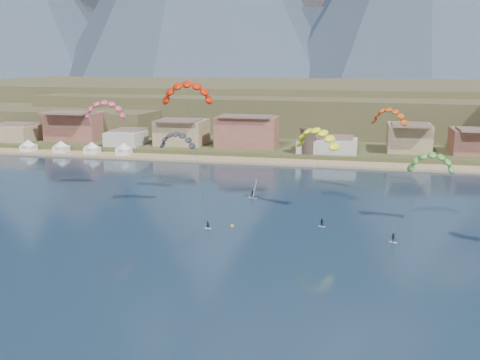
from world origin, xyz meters
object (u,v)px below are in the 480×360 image
object	(u,v)px
buoy	(232,226)
watchtower	(308,141)
kitesurfer_yellow	(317,135)
kitesurfer_red	(187,89)
windsurfer	(253,192)
kitesurfer_green	(431,160)

from	to	relation	value
buoy	watchtower	bearing A→B (deg)	85.03
watchtower	kitesurfer_yellow	bearing A→B (deg)	-82.84
kitesurfer_yellow	buoy	xyz separation A→B (m)	(-15.16, -15.29, -16.77)
kitesurfer_red	windsurfer	xyz separation A→B (m)	(10.18, 18.29, -25.42)
buoy	kitesurfer_red	bearing A→B (deg)	152.30
kitesurfer_green	buoy	size ratio (longest dim) A/B	25.44
kitesurfer_yellow	windsurfer	xyz separation A→B (m)	(-15.63, 8.59, -15.47)
watchtower	buoy	size ratio (longest dim) A/B	11.78
kitesurfer_yellow	windsurfer	size ratio (longest dim) A/B	4.64
kitesurfer_red	kitesurfer_green	world-z (taller)	kitesurfer_red
kitesurfer_yellow	watchtower	bearing A→B (deg)	97.16
windsurfer	watchtower	bearing A→B (deg)	82.48
kitesurfer_yellow	kitesurfer_red	bearing A→B (deg)	-159.40
kitesurfer_green	windsurfer	world-z (taller)	kitesurfer_green
kitesurfer_red	kitesurfer_green	xyz separation A→B (m)	(48.67, 3.84, -13.38)
watchtower	kitesurfer_yellow	xyz separation A→B (m)	(8.18, -65.07, 10.52)
watchtower	windsurfer	world-z (taller)	watchtower
kitesurfer_green	kitesurfer_yellow	bearing A→B (deg)	165.62
kitesurfer_green	watchtower	bearing A→B (deg)	113.63
windsurfer	buoy	world-z (taller)	windsurfer
kitesurfer_red	kitesurfer_yellow	xyz separation A→B (m)	(25.80, 9.70, -9.94)
kitesurfer_red	kitesurfer_yellow	bearing A→B (deg)	20.60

